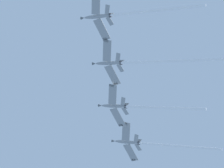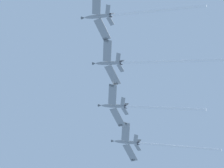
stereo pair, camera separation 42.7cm
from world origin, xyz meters
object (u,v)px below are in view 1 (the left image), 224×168
object	(u,v)px
jet_inner_left	(139,62)
jet_inner_right	(147,144)
jet_far_left	(119,14)
jet_centre	(135,107)

from	to	relation	value
jet_inner_left	jet_inner_right	distance (m)	37.41
jet_far_left	jet_centre	distance (m)	38.25
jet_inner_left	jet_centre	distance (m)	19.45
jet_inner_right	jet_inner_left	bearing A→B (deg)	-98.79
jet_inner_left	jet_inner_right	bearing A→B (deg)	81.21
jet_centre	jet_inner_right	distance (m)	18.47
jet_far_left	jet_centre	xyz separation A→B (m)	(8.07, 37.36, -1.49)
jet_far_left	jet_centre	world-z (taller)	jet_far_left
jet_far_left	jet_inner_left	size ratio (longest dim) A/B	0.89
jet_inner_left	jet_centre	xyz separation A→B (m)	(-0.13, 19.43, 0.78)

